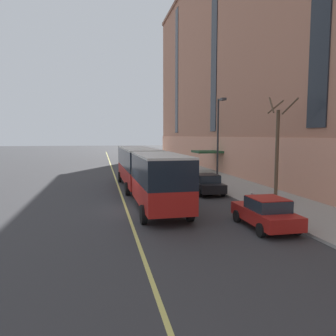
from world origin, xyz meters
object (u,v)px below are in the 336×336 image
Objects in this scene: parked_car_silver_0 at (163,164)px; parked_car_black_1 at (206,184)px; fire_hydrant at (252,198)px; parked_car_red_6 at (266,213)px; street_tree_mid_block at (277,148)px; parked_car_champagne_4 at (154,160)px; parked_car_silver_3 at (185,175)px; city_bus at (144,169)px; street_lamp at (219,134)px.

parked_car_silver_0 and parked_car_black_1 have the same top height.
parked_car_black_1 is 6.19× the size of fire_hydrant.
parked_car_red_6 is (-0.18, -27.78, 0.00)m from parked_car_silver_0.
street_tree_mid_block reaches higher than fire_hydrant.
parked_car_champagne_4 is at bearing 89.67° from parked_car_red_6.
parked_car_silver_3 is 0.94× the size of parked_car_champagne_4.
street_lamp reaches higher than city_bus.
city_bus is 9.75m from street_tree_mid_block.
street_lamp is (1.91, 11.81, 3.90)m from parked_car_red_6.
parked_car_silver_0 is at bearing 96.16° from street_lamp.
parked_car_champagne_4 is 24.38m from street_lamp.
parked_car_champagne_4 is at bearing 89.51° from parked_car_silver_3.
city_bus is 26.31m from parked_car_champagne_4.
parked_car_silver_3 is at bearing -90.72° from parked_car_silver_0.
city_bus is 5.04m from parked_car_black_1.
city_bus is at bearing -105.34° from parked_car_silver_0.
parked_car_silver_3 is at bearing -90.49° from parked_car_champagne_4.
parked_car_silver_0 is 1.02× the size of parked_car_silver_3.
parked_car_black_1 is at bearing -90.04° from parked_car_champagne_4.
parked_car_red_6 is at bearing -90.12° from parked_car_silver_3.
street_lamp reaches higher than parked_car_champagne_4.
city_bus is 4.20× the size of parked_car_champagne_4.
fire_hydrant is at bearing -87.01° from parked_car_champagne_4.
fire_hydrant is (-0.10, -6.67, -4.19)m from street_lamp.
parked_car_red_6 is (-0.20, -35.82, -0.00)m from parked_car_champagne_4.
parked_car_silver_3 is (-0.15, -11.86, 0.00)m from parked_car_silver_0.
parked_car_silver_0 is 0.58× the size of street_lamp.
parked_car_champagne_4 is 30.72m from fire_hydrant.
street_tree_mid_block is at bearing -41.35° from parked_car_black_1.
street_tree_mid_block is at bearing -22.63° from city_bus.
street_lamp is at bearing 49.30° from parked_car_black_1.
fire_hydrant is (1.60, -30.68, -0.29)m from parked_car_champagne_4.
street_lamp is at bearing -85.94° from parked_car_champagne_4.
street_tree_mid_block is (4.17, 6.30, 2.91)m from parked_car_red_6.
parked_car_red_6 is 0.56× the size of street_lamp.
street_tree_mid_block reaches higher than parked_car_black_1.
parked_car_silver_0 is 16.53m from street_lamp.
street_tree_mid_block is (4.14, -9.62, 2.91)m from parked_car_silver_3.
parked_car_silver_3 is 10.94m from fire_hydrant.
parked_car_silver_0 is 0.97× the size of parked_car_black_1.
parked_car_champagne_4 is at bearing 94.06° from street_lamp.
street_tree_mid_block is at bearing -79.48° from parked_car_silver_0.
city_bus reaches higher than parked_car_silver_3.
parked_car_silver_3 and parked_car_champagne_4 have the same top height.
parked_car_black_1 is 0.60× the size of street_lamp.
parked_car_silver_0 is 17.97m from parked_car_black_1.
parked_car_silver_0 is 27.78m from parked_car_red_6.
parked_car_silver_0 and parked_car_red_6 have the same top height.
street_lamp reaches higher than fire_hydrant.
parked_car_red_6 is (4.70, -9.99, -1.26)m from city_bus.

